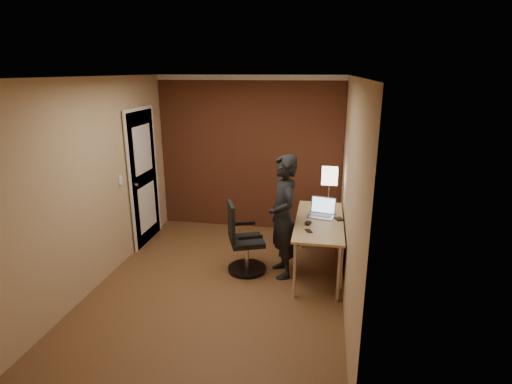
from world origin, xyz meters
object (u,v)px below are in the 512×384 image
laptop (322,211)px  office_chair (242,242)px  wallet (339,219)px  desk_lamp (330,176)px  phone (309,231)px  person (283,217)px  mouse (308,223)px  desk (325,230)px

laptop → office_chair: size_ratio=0.40×
wallet → office_chair: bearing=-170.0°
desk_lamp → phone: size_ratio=4.65×
desk_lamp → person: bearing=-125.5°
wallet → person: 0.73m
mouse → office_chair: (-0.84, 0.02, -0.33)m
mouse → wallet: bearing=49.3°
desk → desk_lamp: (0.04, 0.64, 0.55)m
desk → phone: (-0.19, -0.40, 0.13)m
phone → wallet: 0.58m
mouse → person: bearing=-169.0°
desk → phone: 0.47m
phone → office_chair: bearing=139.9°
desk_lamp → wallet: size_ratio=4.86×
office_chair → laptop: bearing=19.0°
desk_lamp → person: (-0.56, -0.78, -0.35)m
laptop → person: 0.58m
laptop → office_chair: (-1.00, -0.35, -0.38)m
desk_lamp → wallet: desk_lamp is taller
laptop → wallet: size_ratio=3.42×
phone → office_chair: 0.95m
desk → laptop: bearing=104.1°
desk → laptop: size_ratio=3.98×
desk_lamp → person: 1.02m
wallet → laptop: bearing=149.6°
office_chair → desk_lamp: bearing=36.6°
phone → office_chair: size_ratio=0.12×
mouse → wallet: size_ratio=0.91×
mouse → wallet: 0.45m
desk_lamp → mouse: size_ratio=5.35×
wallet → office_chair: 1.29m
person → desk_lamp: bearing=123.3°
desk_lamp → mouse: bearing=-106.7°
laptop → office_chair: laptop is taller
desk → desk_lamp: bearing=86.9°
desk_lamp → laptop: 0.58m
desk → office_chair: bearing=-171.0°
wallet → office_chair: office_chair is taller
wallet → person: (-0.70, -0.19, 0.06)m
office_chair → phone: bearing=-15.5°
mouse → phone: (0.02, -0.22, -0.01)m
office_chair → person: (0.53, 0.02, 0.38)m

